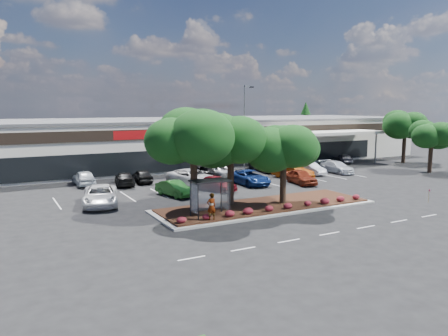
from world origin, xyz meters
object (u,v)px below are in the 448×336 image
light_pole (245,135)px  survey_stake (429,194)px  car_0 (100,196)px  car_1 (174,189)px

light_pole → survey_stake: size_ratio=9.26×
survey_stake → car_0: size_ratio=0.19×
survey_stake → car_0: bearing=153.9°
light_pole → car_1: (-12.12, -7.88, -3.96)m
car_1 → car_0: bearing=170.6°
survey_stake → car_0: (-24.57, 12.06, 0.09)m
car_1 → survey_stake: bearing=-48.9°
survey_stake → car_1: bearing=144.9°
car_0 → car_1: bearing=18.0°
light_pole → car_1: size_ratio=2.49×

